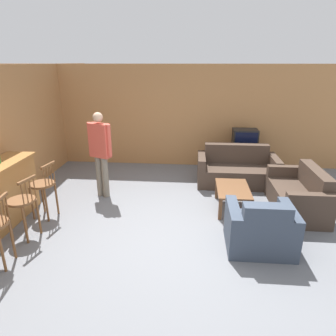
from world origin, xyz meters
name	(u,v)px	position (x,y,z in m)	size (l,w,h in m)	color
ground_plane	(170,235)	(0.00, 0.00, 0.00)	(24.00, 24.00, 0.00)	slate
wall_back	(181,117)	(0.00, 3.60, 1.30)	(9.40, 0.08, 2.60)	#B27A47
wall_left	(12,134)	(-3.22, 1.30, 1.30)	(0.08, 8.60, 2.60)	#B27A47
bar_chair_mid	(23,205)	(-2.27, -0.23, 0.56)	(0.50, 0.50, 1.02)	brown
bar_chair_far	(43,188)	(-2.27, 0.44, 0.56)	(0.48, 0.48, 1.02)	brown
couch_far	(237,171)	(1.33, 2.34, 0.31)	(1.77, 0.86, 0.86)	#423328
armchair_near	(260,230)	(1.34, -0.22, 0.31)	(0.96, 0.82, 0.84)	#384251
loveseat_right	(299,195)	(2.31, 1.08, 0.30)	(0.79, 1.52, 0.82)	#423328
coffee_table	(233,191)	(1.09, 1.05, 0.36)	(0.60, 0.97, 0.42)	brown
tv_unit	(243,161)	(1.60, 3.20, 0.26)	(1.01, 0.51, 0.52)	#513823
tv	(245,140)	(1.60, 3.19, 0.80)	(0.60, 0.42, 0.55)	black
person_by_window	(100,150)	(-1.51, 1.40, 0.99)	(0.52, 0.33, 1.74)	#756B5B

